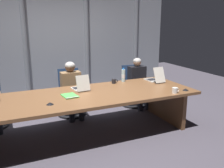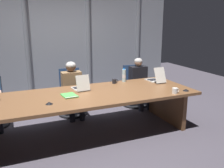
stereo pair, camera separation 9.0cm
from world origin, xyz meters
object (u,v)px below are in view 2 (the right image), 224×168
Objects in this scene: coffee_mug_near at (175,91)px; conference_mic_middle at (49,103)px; laptop_center at (155,79)px; office_chair_left_mid at (72,98)px; coffee_mug_far at (115,81)px; spiral_notepad at (69,96)px; person_left_mid at (73,86)px; office_chair_center at (134,90)px; laptop_left_mid at (81,87)px; water_bottle_secondary at (124,76)px; conference_mic_left_side at (186,90)px; person_center at (140,80)px.

conference_mic_middle is (-2.06, 0.28, -0.03)m from coffee_mug_near.
laptop_center is 0.48× the size of office_chair_left_mid.
spiral_notepad is at bearing -154.70° from coffee_mug_far.
spiral_notepad is at bearing -16.42° from person_left_mid.
coffee_mug_near is 1.24m from coffee_mug_far.
office_chair_center reaches higher than conference_mic_middle.
conference_mic_middle reaches higher than spiral_notepad.
laptop_left_mid reaches higher than water_bottle_secondary.
water_bottle_secondary is at bearing 124.36° from conference_mic_left_side.
office_chair_center reaches higher than spiral_notepad.
water_bottle_secondary is (-0.59, 0.24, 0.07)m from laptop_center.
conference_mic_middle is 0.34× the size of spiral_notepad.
coffee_mug_far is at bearing 19.62° from spiral_notepad.
coffee_mug_far is at bearing -46.61° from office_chair_center.
spiral_notepad is at bearing -156.89° from water_bottle_secondary.
person_center is (1.55, -0.16, 0.28)m from office_chair_left_mid.
office_chair_left_mid is 6.86× the size of coffee_mug_near.
coffee_mug_near is at bearing 167.91° from laptop_center.
water_bottle_secondary is 2.51× the size of conference_mic_left_side.
coffee_mug_near reaches higher than spiral_notepad.
person_left_mid is at bearing 148.73° from coffee_mug_far.
spiral_notepad is (-1.85, -0.30, -0.05)m from laptop_center.
laptop_left_mid is 3.57× the size of conference_mic_left_side.
laptop_left_mid reaches higher than conference_mic_middle.
laptop_center reaches higher than coffee_mug_far.
office_chair_center is at bearing 45.05° from water_bottle_secondary.
person_center is at bearing 94.92° from conference_mic_left_side.
water_bottle_secondary is 0.85× the size of spiral_notepad.
laptop_left_mid is at bearing 154.39° from conference_mic_left_side.
laptop_left_mid is 0.42m from spiral_notepad.
water_bottle_secondary is (0.98, 0.23, 0.07)m from laptop_left_mid.
spiral_notepad is at bearing 132.65° from laptop_left_mid.
person_center is (0.04, -0.16, 0.29)m from office_chair_center.
office_chair_left_mid is at bearing 178.04° from person_left_mid.
office_chair_center is 8.35× the size of conference_mic_middle.
coffee_mug_near is (1.39, -1.50, 0.13)m from person_left_mid.
conference_mic_left_side is at bearing 12.32° from coffee_mug_near.
office_chair_center reaches higher than coffee_mug_far.
laptop_left_mid is 1.88m from conference_mic_left_side.
person_center is 8.70× the size of coffee_mug_far.
person_center is 1.51m from coffee_mug_near.
laptop_left_mid is at bearing -0.12° from person_left_mid.
office_chair_left_mid is at bearing -6.13° from laptop_left_mid.
laptop_center is 0.41× the size of person_left_mid.
laptop_center is 0.50× the size of office_chair_center.
water_bottle_secondary is at bearing 66.67° from laptop_center.
coffee_mug_near is (0.43, -1.11, -0.08)m from water_bottle_secondary.
conference_mic_left_side is at bearing 50.39° from person_left_mid.
coffee_mug_near is 2.08m from conference_mic_middle.
laptop_center is 0.65m from water_bottle_secondary.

